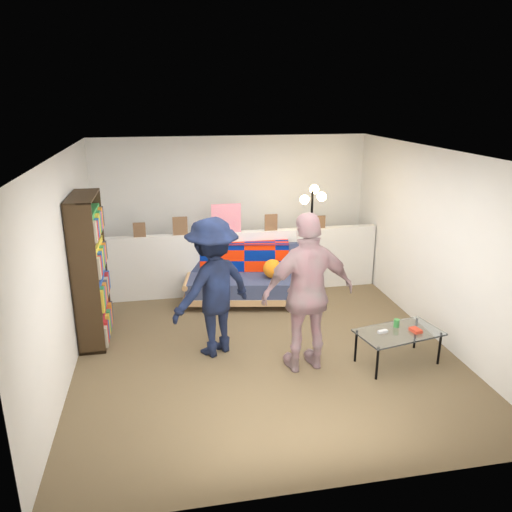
{
  "coord_description": "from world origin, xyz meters",
  "views": [
    {
      "loc": [
        -1.14,
        -5.57,
        3.02
      ],
      "look_at": [
        0.0,
        0.4,
        1.05
      ],
      "focal_mm": 35.0,
      "sensor_mm": 36.0,
      "label": 1
    }
  ],
  "objects_px": {
    "futon_sofa": "(245,279)",
    "person_right": "(308,293)",
    "floor_lamp": "(312,219)",
    "coffee_table": "(399,334)",
    "bookshelf": "(90,274)",
    "person_left": "(213,287)"
  },
  "relations": [
    {
      "from": "futon_sofa",
      "to": "person_right",
      "type": "bearing_deg",
      "value": -80.06
    },
    {
      "from": "futon_sofa",
      "to": "floor_lamp",
      "type": "bearing_deg",
      "value": 1.13
    },
    {
      "from": "futon_sofa",
      "to": "floor_lamp",
      "type": "height_order",
      "value": "floor_lamp"
    },
    {
      "from": "coffee_table",
      "to": "person_right",
      "type": "height_order",
      "value": "person_right"
    },
    {
      "from": "futon_sofa",
      "to": "coffee_table",
      "type": "relative_size",
      "value": 1.81
    },
    {
      "from": "futon_sofa",
      "to": "floor_lamp",
      "type": "distance_m",
      "value": 1.35
    },
    {
      "from": "coffee_table",
      "to": "person_right",
      "type": "distance_m",
      "value": 1.22
    },
    {
      "from": "futon_sofa",
      "to": "bookshelf",
      "type": "height_order",
      "value": "bookshelf"
    },
    {
      "from": "floor_lamp",
      "to": "bookshelf",
      "type": "bearing_deg",
      "value": -164.52
    },
    {
      "from": "futon_sofa",
      "to": "person_right",
      "type": "xyz_separation_m",
      "value": [
        0.36,
        -2.06,
        0.56
      ]
    },
    {
      "from": "coffee_table",
      "to": "floor_lamp",
      "type": "relative_size",
      "value": 0.6
    },
    {
      "from": "coffee_table",
      "to": "person_right",
      "type": "bearing_deg",
      "value": 174.05
    },
    {
      "from": "floor_lamp",
      "to": "person_right",
      "type": "distance_m",
      "value": 2.21
    },
    {
      "from": "bookshelf",
      "to": "person_right",
      "type": "height_order",
      "value": "bookshelf"
    },
    {
      "from": "futon_sofa",
      "to": "bookshelf",
      "type": "bearing_deg",
      "value": -158.07
    },
    {
      "from": "futon_sofa",
      "to": "person_left",
      "type": "bearing_deg",
      "value": -113.22
    },
    {
      "from": "person_right",
      "to": "bookshelf",
      "type": "bearing_deg",
      "value": -32.45
    },
    {
      "from": "person_left",
      "to": "person_right",
      "type": "bearing_deg",
      "value": 118.62
    },
    {
      "from": "coffee_table",
      "to": "floor_lamp",
      "type": "bearing_deg",
      "value": 100.63
    },
    {
      "from": "futon_sofa",
      "to": "person_left",
      "type": "height_order",
      "value": "person_left"
    },
    {
      "from": "bookshelf",
      "to": "person_right",
      "type": "xyz_separation_m",
      "value": [
        2.47,
        -1.21,
        0.04
      ]
    },
    {
      "from": "coffee_table",
      "to": "floor_lamp",
      "type": "distance_m",
      "value": 2.39
    }
  ]
}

